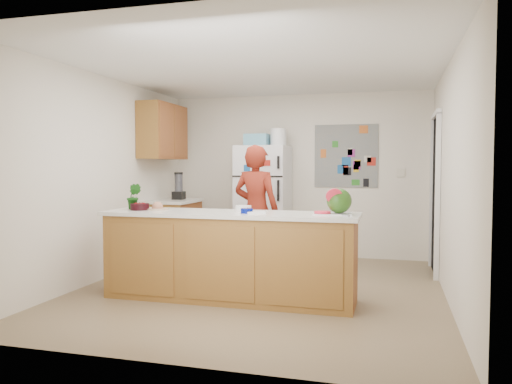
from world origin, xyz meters
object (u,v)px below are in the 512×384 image
(watermelon, at_px, (339,201))
(cherry_bowl, at_px, (140,207))
(person, at_px, (256,211))
(refrigerator, at_px, (263,202))

(watermelon, relative_size, cherry_bowl, 1.22)
(watermelon, bearing_deg, person, 135.89)
(watermelon, distance_m, cherry_bowl, 2.15)
(person, distance_m, cherry_bowl, 1.56)
(refrigerator, distance_m, cherry_bowl, 2.53)
(person, xyz_separation_m, watermelon, (1.16, -1.12, 0.22))
(person, bearing_deg, refrigerator, -69.08)
(refrigerator, height_order, cherry_bowl, refrigerator)
(refrigerator, height_order, person, refrigerator)
(person, bearing_deg, watermelon, 146.49)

